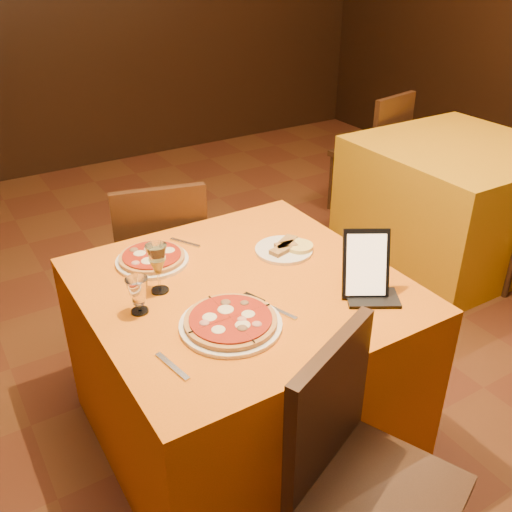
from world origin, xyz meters
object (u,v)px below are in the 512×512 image
main_table (243,363)px  chair_main_near (381,494)px  chair_side_far (368,153)px  pizza_far (152,259)px  wine_glass (158,268)px  water_glass (138,296)px  side_table (453,201)px  pizza_near (231,323)px  tablet (366,264)px  chair_main_far (159,259)px

main_table → chair_main_near: chair_main_near is taller
chair_side_far → main_table: bearing=25.8°
pizza_far → chair_main_near: bearing=-78.9°
pizza_far → chair_side_far: bearing=28.4°
wine_glass → main_table: bearing=-21.8°
pizza_far → wine_glass: 0.23m
chair_side_far → water_glass: 2.78m
side_table → chair_side_far: 0.83m
pizza_far → pizza_near: bearing=-84.2°
chair_main_near → water_glass: (-0.38, 0.81, 0.36)m
pizza_far → main_table: bearing=-55.6°
main_table → pizza_near: bearing=-128.0°
main_table → tablet: tablet is taller
water_glass → tablet: size_ratio=0.53×
chair_side_far → chair_main_far: bearing=7.5°
chair_main_far → wine_glass: (-0.27, -0.71, 0.39)m
main_table → side_table: size_ratio=1.00×
pizza_far → tablet: size_ratio=1.16×
chair_main_far → pizza_far: size_ratio=3.22×
chair_side_far → chair_main_near: bearing=37.9°
main_table → side_table: (1.96, 0.66, 0.00)m
chair_main_near → tablet: bearing=33.6°
pizza_near → water_glass: water_glass is taller
main_table → wine_glass: size_ratio=5.79×
chair_side_far → tablet: bearing=36.1°
side_table → wine_glass: size_ratio=5.79×
main_table → pizza_far: size_ratio=3.90×
chair_main_near → pizza_far: size_ratio=3.22×
chair_main_far → tablet: 1.22m
pizza_far → water_glass: water_glass is taller
side_table → pizza_near: (-2.12, -0.87, 0.39)m
chair_main_near → pizza_near: chair_main_near is taller
chair_main_far → pizza_far: chair_main_far is taller
chair_main_far → main_table: bearing=104.3°
chair_main_near → chair_main_far: bearing=67.0°
chair_main_near → chair_side_far: bearing=26.4°
chair_main_near → pizza_far: chair_main_near is taller
wine_glass → water_glass: 0.14m
chair_main_far → pizza_near: size_ratio=2.70×
side_table → pizza_near: size_ratio=3.26×
main_table → chair_side_far: size_ratio=1.21×
water_glass → tablet: tablet is taller
side_table → pizza_far: size_ratio=3.90×
pizza_far → side_table: bearing=9.0°
main_table → chair_main_far: (0.00, 0.82, 0.08)m
chair_side_far → pizza_far: chair_side_far is taller
pizza_near → wine_glass: (-0.11, 0.32, 0.08)m
chair_main_far → water_glass: size_ratio=7.00×
chair_side_far → tablet: (-1.62, -1.77, 0.41)m
pizza_near → pizza_far: (-0.05, 0.53, 0.00)m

